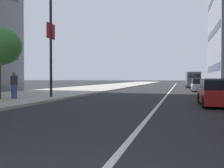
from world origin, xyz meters
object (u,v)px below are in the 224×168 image
at_px(car_lead_in_lane, 215,88).
at_px(car_following_behind, 219,93).
at_px(street_lamp_with_banners, 55,31).
at_px(pedestrian_on_plaza, 14,85).
at_px(car_mid_block_traffic, 200,86).
at_px(delivery_van_ahead, 193,79).

bearing_deg(car_lead_in_lane, car_following_behind, 177.43).
xyz_separation_m(street_lamp_with_banners, pedestrian_on_plaza, (-2.12, 1.91, -3.74)).
xyz_separation_m(car_following_behind, car_mid_block_traffic, (16.26, -0.16, -0.01)).
distance_m(car_following_behind, car_lead_in_lane, 8.07).
bearing_deg(car_lead_in_lane, pedestrian_on_plaza, 123.48).
height_order(car_following_behind, pedestrian_on_plaza, pedestrian_on_plaza).
bearing_deg(street_lamp_with_banners, car_mid_block_traffic, -37.49).
bearing_deg(car_following_behind, delivery_van_ahead, -0.83).
relative_size(car_following_behind, car_mid_block_traffic, 0.96).
xyz_separation_m(car_lead_in_lane, street_lamp_with_banners, (-5.71, 11.30, 4.08)).
bearing_deg(car_mid_block_traffic, pedestrian_on_plaza, 141.07).
xyz_separation_m(car_mid_block_traffic, delivery_van_ahead, (13.26, 0.24, 0.66)).
bearing_deg(car_following_behind, pedestrian_on_plaza, 88.09).
xyz_separation_m(car_following_behind, pedestrian_on_plaza, (0.20, 12.45, 0.36)).
bearing_deg(delivery_van_ahead, car_mid_block_traffic, 179.79).
distance_m(car_lead_in_lane, car_mid_block_traffic, 8.25).
relative_size(car_lead_in_lane, delivery_van_ahead, 0.72).
xyz_separation_m(car_mid_block_traffic, pedestrian_on_plaza, (-16.06, 12.61, 0.37)).
bearing_deg(delivery_van_ahead, street_lamp_with_banners, 157.73).
distance_m(car_following_behind, car_mid_block_traffic, 16.26).
relative_size(car_following_behind, street_lamp_with_banners, 0.56).
distance_m(car_mid_block_traffic, street_lamp_with_banners, 18.05).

